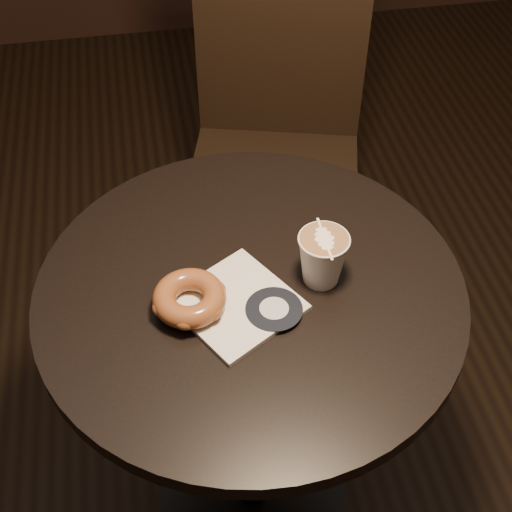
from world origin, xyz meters
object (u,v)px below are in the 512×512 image
(pastry_bag, at_px, (236,304))
(latte_cup, at_px, (322,259))
(cafe_table, at_px, (251,358))
(doughnut, at_px, (189,298))
(chair, at_px, (277,117))

(pastry_bag, xyz_separation_m, latte_cup, (0.14, 0.03, 0.04))
(cafe_table, distance_m, doughnut, 0.25)
(pastry_bag, distance_m, latte_cup, 0.15)
(chair, height_order, pastry_bag, chair)
(cafe_table, height_order, pastry_bag, pastry_bag)
(cafe_table, xyz_separation_m, latte_cup, (0.12, -0.01, 0.25))
(cafe_table, distance_m, pastry_bag, 0.21)
(chair, bearing_deg, pastry_bag, -91.27)
(cafe_table, height_order, doughnut, doughnut)
(cafe_table, relative_size, latte_cup, 8.17)
(cafe_table, distance_m, latte_cup, 0.27)
(cafe_table, bearing_deg, doughnut, -162.00)
(doughnut, bearing_deg, pastry_bag, -4.06)
(doughnut, bearing_deg, cafe_table, 18.00)
(cafe_table, xyz_separation_m, doughnut, (-0.10, -0.03, 0.23))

